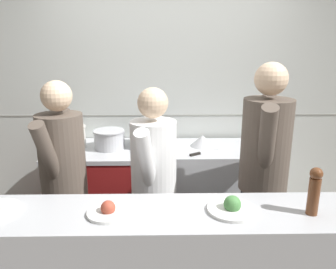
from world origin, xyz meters
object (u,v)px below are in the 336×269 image
object	(u,v)px
stock_pot	(72,136)
chef_sous	(154,185)
sauce_pot	(109,139)
chefs_knife	(202,153)
pepper_mill	(314,190)
plated_dish_dessert	(232,207)
chef_line	(264,169)
plated_dish_appetiser	(108,211)
chef_head_cook	(64,178)
braising_pot	(146,134)
oven_range	(111,192)
mixing_bowl_steel	(202,141)

from	to	relation	value
stock_pot	chef_sous	world-z (taller)	chef_sous
sauce_pot	chef_sous	size ratio (longest dim) A/B	0.19
chefs_knife	pepper_mill	size ratio (longest dim) A/B	1.13
chefs_knife	sauce_pot	bearing A→B (deg)	168.39
stock_pot	chef_sous	size ratio (longest dim) A/B	0.17
plated_dish_dessert	chef_line	size ratio (longest dim) A/B	0.15
chefs_knife	pepper_mill	world-z (taller)	pepper_mill
plated_dish_appetiser	plated_dish_dessert	world-z (taller)	plated_dish_dessert
plated_dish_dessert	chef_head_cook	bearing A→B (deg)	149.17
braising_pot	plated_dish_appetiser	bearing A→B (deg)	-95.22
chef_head_cook	chefs_knife	bearing A→B (deg)	34.29
stock_pot	sauce_pot	bearing A→B (deg)	-6.81
braising_pot	sauce_pot	bearing A→B (deg)	-171.34
chefs_knife	chef_line	bearing A→B (deg)	-54.32
oven_range	chef_sous	xyz separation A→B (m)	(0.45, -0.80, 0.43)
stock_pot	pepper_mill	world-z (taller)	pepper_mill
stock_pot	chefs_knife	bearing A→B (deg)	-10.19
stock_pot	chef_line	xyz separation A→B (m)	(1.63, -0.77, -0.04)
stock_pot	chef_head_cook	bearing A→B (deg)	-79.79
stock_pot	plated_dish_dessert	xyz separation A→B (m)	(1.25, -1.43, -0.00)
plated_dish_dessert	chef_head_cook	xyz separation A→B (m)	(-1.11, 0.66, -0.11)
stock_pot	braising_pot	distance (m)	0.71
pepper_mill	sauce_pot	bearing A→B (deg)	132.51
braising_pot	plated_dish_appetiser	world-z (taller)	braising_pot
pepper_mill	chef_sous	bearing A→B (deg)	144.33
chefs_knife	chef_sous	xyz separation A→B (m)	(-0.42, -0.62, -0.03)
sauce_pot	chefs_knife	bearing A→B (deg)	-11.61
plated_dish_appetiser	chef_line	xyz separation A→B (m)	(1.05, 0.68, -0.04)
braising_pot	oven_range	bearing A→B (deg)	-171.13
chefs_knife	plated_dish_dessert	xyz separation A→B (m)	(0.02, -1.21, 0.10)
pepper_mill	plated_dish_appetiser	bearing A→B (deg)	179.21
plated_dish_appetiser	mixing_bowl_steel	bearing A→B (deg)	64.91
oven_range	stock_pot	distance (m)	0.67
braising_pot	mixing_bowl_steel	size ratio (longest dim) A/B	1.37
stock_pot	chefs_knife	xyz separation A→B (m)	(1.23, -0.22, -0.10)
oven_range	braising_pot	bearing A→B (deg)	8.87
sauce_pot	braising_pot	size ratio (longest dim) A/B	0.93
pepper_mill	chef_head_cook	size ratio (longest dim) A/B	0.16
sauce_pot	plated_dish_appetiser	xyz separation A→B (m)	(0.21, -1.41, 0.01)
mixing_bowl_steel	chef_sous	xyz separation A→B (m)	(-0.45, -0.85, -0.08)
oven_range	plated_dish_dessert	distance (m)	1.74
chef_head_cook	chef_sous	xyz separation A→B (m)	(0.67, -0.08, -0.02)
chefs_knife	stock_pot	bearing A→B (deg)	169.81
chefs_knife	pepper_mill	distance (m)	1.34
chefs_knife	plated_dish_appetiser	size ratio (longest dim) A/B	1.32
sauce_pot	plated_dish_dessert	bearing A→B (deg)	-57.51
braising_pot	plated_dish_appetiser	distance (m)	1.47
chef_line	plated_dish_appetiser	bearing A→B (deg)	-130.06
chef_line	braising_pot	bearing A→B (deg)	156.43
oven_range	pepper_mill	bearing A→B (deg)	-47.26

